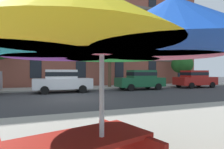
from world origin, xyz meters
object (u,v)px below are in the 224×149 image
Objects in this scene: sedan_green at (141,79)px; sedan_white at (62,80)px; sedan_red at (195,78)px; street_tree_right at (182,63)px; patio_umbrella at (102,34)px; street_tree_middle at (110,49)px.

sedan_white is at bearing 180.00° from sedan_green.
sedan_red is at bearing 0.00° from sedan_green.
street_tree_right is at bearing 23.89° from sedan_green.
sedan_red is 4.05m from street_tree_right.
patio_umbrella is (-7.77, -12.70, 1.07)m from sedan_green.
street_tree_middle reaches higher than sedan_red.
sedan_green is at bearing -56.19° from street_tree_middle.
sedan_white is at bearing -166.88° from street_tree_right.
patio_umbrella reaches higher than sedan_red.
sedan_white is 15.14m from street_tree_right.
street_tree_middle reaches higher than patio_umbrella.
street_tree_middle reaches higher than sedan_white.
sedan_red is 1.33× the size of patio_umbrella.
sedan_green is 14.93m from patio_umbrella.
patio_umbrella is (-5.88, -15.53, -1.92)m from street_tree_middle.
patio_umbrella is at bearing -121.47° from sedan_green.
patio_umbrella is (-15.48, -16.11, -0.68)m from street_tree_right.
street_tree_middle is at bearing 123.81° from sedan_green.
sedan_red is 19.07m from patio_umbrella.
patio_umbrella is at bearing -133.85° from street_tree_right.
street_tree_middle is at bearing 69.25° from patio_umbrella.
street_tree_middle reaches higher than street_tree_right.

